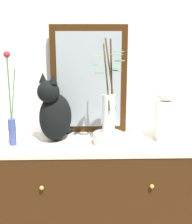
{
  "coord_description": "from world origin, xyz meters",
  "views": [
    {
      "loc": [
        -0.05,
        -1.71,
        1.46
      ],
      "look_at": [
        0.0,
        0.0,
        1.02
      ],
      "focal_mm": 48.78,
      "sensor_mm": 36.0,
      "label": 1
    }
  ],
  "objects_px": {
    "bowl_porcelain": "(108,139)",
    "vase_glass_clear": "(109,107)",
    "mirror_leaning": "(89,80)",
    "sideboard": "(96,204)",
    "vase_slim_green": "(11,118)",
    "jar_lidded_porcelain": "(166,116)",
    "cat_sitting": "(55,113)"
  },
  "relations": [
    {
      "from": "cat_sitting",
      "to": "vase_glass_clear",
      "type": "xyz_separation_m",
      "value": [
        0.31,
        -0.08,
        0.05
      ]
    },
    {
      "from": "mirror_leaning",
      "to": "vase_slim_green",
      "type": "distance_m",
      "value": 0.53
    },
    {
      "from": "mirror_leaning",
      "to": "vase_slim_green",
      "type": "relative_size",
      "value": 1.27
    },
    {
      "from": "sideboard",
      "to": "vase_glass_clear",
      "type": "bearing_deg",
      "value": -37.62
    },
    {
      "from": "bowl_porcelain",
      "to": "mirror_leaning",
      "type": "bearing_deg",
      "value": 114.67
    },
    {
      "from": "jar_lidded_porcelain",
      "to": "vase_glass_clear",
      "type": "bearing_deg",
      "value": -167.69
    },
    {
      "from": "sideboard",
      "to": "jar_lidded_porcelain",
      "type": "bearing_deg",
      "value": 2.88
    },
    {
      "from": "cat_sitting",
      "to": "vase_glass_clear",
      "type": "bearing_deg",
      "value": -14.51
    },
    {
      "from": "sideboard",
      "to": "vase_glass_clear",
      "type": "relative_size",
      "value": 2.54
    },
    {
      "from": "cat_sitting",
      "to": "jar_lidded_porcelain",
      "type": "height_order",
      "value": "cat_sitting"
    },
    {
      "from": "sideboard",
      "to": "jar_lidded_porcelain",
      "type": "relative_size",
      "value": 4.21
    },
    {
      "from": "vase_slim_green",
      "to": "bowl_porcelain",
      "type": "relative_size",
      "value": 3.08
    },
    {
      "from": "bowl_porcelain",
      "to": "vase_glass_clear",
      "type": "bearing_deg",
      "value": -84.99
    },
    {
      "from": "mirror_leaning",
      "to": "bowl_porcelain",
      "type": "bearing_deg",
      "value": -65.33
    },
    {
      "from": "mirror_leaning",
      "to": "vase_glass_clear",
      "type": "bearing_deg",
      "value": -65.58
    },
    {
      "from": "mirror_leaning",
      "to": "jar_lidded_porcelain",
      "type": "bearing_deg",
      "value": -20.22
    },
    {
      "from": "vase_slim_green",
      "to": "bowl_porcelain",
      "type": "xyz_separation_m",
      "value": [
        0.55,
        -0.01,
        -0.12
      ]
    },
    {
      "from": "sideboard",
      "to": "cat_sitting",
      "type": "relative_size",
      "value": 3.31
    },
    {
      "from": "vase_slim_green",
      "to": "vase_glass_clear",
      "type": "relative_size",
      "value": 1.0
    },
    {
      "from": "mirror_leaning",
      "to": "bowl_porcelain",
      "type": "height_order",
      "value": "mirror_leaning"
    },
    {
      "from": "vase_slim_green",
      "to": "vase_glass_clear",
      "type": "height_order",
      "value": "vase_glass_clear"
    },
    {
      "from": "mirror_leaning",
      "to": "cat_sitting",
      "type": "xyz_separation_m",
      "value": [
        -0.2,
        -0.16,
        -0.17
      ]
    },
    {
      "from": "sideboard",
      "to": "vase_glass_clear",
      "type": "xyz_separation_m",
      "value": [
        0.07,
        -0.05,
        0.64
      ]
    },
    {
      "from": "mirror_leaning",
      "to": "vase_slim_green",
      "type": "xyz_separation_m",
      "value": [
        -0.44,
        -0.23,
        -0.18
      ]
    },
    {
      "from": "vase_glass_clear",
      "to": "sideboard",
      "type": "bearing_deg",
      "value": 142.38
    },
    {
      "from": "mirror_leaning",
      "to": "sideboard",
      "type": "bearing_deg",
      "value": -78.08
    },
    {
      "from": "sideboard",
      "to": "cat_sitting",
      "type": "height_order",
      "value": "cat_sitting"
    },
    {
      "from": "mirror_leaning",
      "to": "jar_lidded_porcelain",
      "type": "height_order",
      "value": "mirror_leaning"
    },
    {
      "from": "sideboard",
      "to": "vase_glass_clear",
      "type": "distance_m",
      "value": 0.65
    },
    {
      "from": "bowl_porcelain",
      "to": "vase_glass_clear",
      "type": "distance_m",
      "value": 0.19
    },
    {
      "from": "mirror_leaning",
      "to": "bowl_porcelain",
      "type": "xyz_separation_m",
      "value": [
        0.11,
        -0.24,
        -0.3
      ]
    },
    {
      "from": "sideboard",
      "to": "mirror_leaning",
      "type": "xyz_separation_m",
      "value": [
        -0.04,
        0.19,
        0.76
      ]
    }
  ]
}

